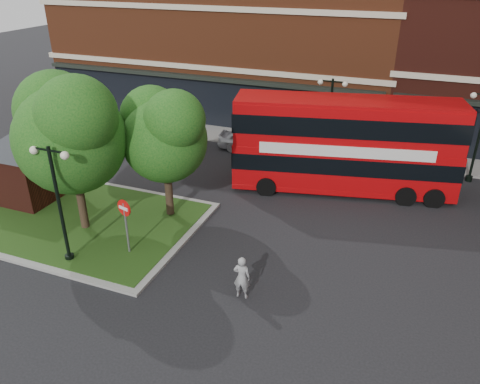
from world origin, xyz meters
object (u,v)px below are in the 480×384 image
at_px(woman, 242,277).
at_px(car_silver, 251,139).
at_px(bus, 345,140).
at_px(car_white, 343,152).

height_order(woman, car_silver, woman).
bearing_deg(bus, car_white, 85.82).
relative_size(bus, car_silver, 2.75).
height_order(bus, car_white, bus).
xyz_separation_m(bus, car_white, (-0.53, 3.66, -2.13)).
bearing_deg(bus, woman, -111.79).
height_order(car_silver, car_white, car_silver).
distance_m(car_silver, car_white, 5.85).
relative_size(bus, car_white, 2.76).
bearing_deg(car_white, bus, -169.25).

